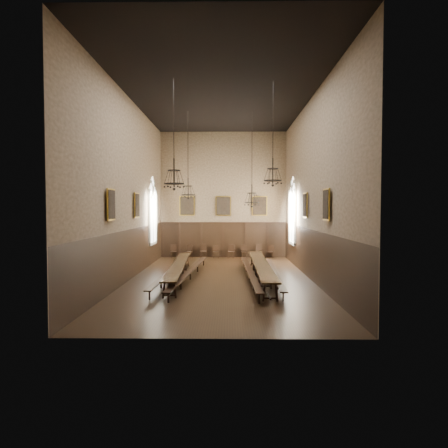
{
  "coord_description": "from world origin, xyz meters",
  "views": [
    {
      "loc": [
        0.47,
        -19.71,
        3.57
      ],
      "look_at": [
        0.16,
        1.5,
        2.7
      ],
      "focal_mm": 32.0,
      "sensor_mm": 36.0,
      "label": 1
    }
  ],
  "objects_px": {
    "table_right": "(261,271)",
    "chair_5": "(244,254)",
    "chair_0": "(174,254)",
    "bench_left_inner": "(190,273)",
    "chair_1": "(189,254)",
    "chandelier_back_right": "(252,196)",
    "chandelier_front_right": "(273,173)",
    "bench_right_outer": "(274,274)",
    "chair_3": "(216,254)",
    "table_left": "(179,271)",
    "chandelier_front_left": "(174,177)",
    "chair_6": "(259,254)",
    "bench_left_outer": "(170,274)",
    "chair_2": "(203,254)",
    "bench_right_inner": "(250,274)",
    "chair_4": "(231,254)",
    "chandelier_back_left": "(188,188)",
    "chair_7": "(271,254)"
  },
  "relations": [
    {
      "from": "chair_7",
      "to": "chandelier_front_right",
      "type": "distance_m",
      "value": 11.94
    },
    {
      "from": "chair_2",
      "to": "chandelier_front_left",
      "type": "height_order",
      "value": "chandelier_front_left"
    },
    {
      "from": "chair_7",
      "to": "chandelier_back_left",
      "type": "height_order",
      "value": "chandelier_back_left"
    },
    {
      "from": "chair_0",
      "to": "chair_2",
      "type": "distance_m",
      "value": 2.12
    },
    {
      "from": "bench_left_outer",
      "to": "chair_6",
      "type": "relative_size",
      "value": 9.79
    },
    {
      "from": "chair_3",
      "to": "chair_6",
      "type": "relative_size",
      "value": 0.9
    },
    {
      "from": "bench_right_inner",
      "to": "chair_4",
      "type": "bearing_deg",
      "value": 95.96
    },
    {
      "from": "chair_0",
      "to": "bench_left_inner",
      "type": "bearing_deg",
      "value": -86.87
    },
    {
      "from": "chair_5",
      "to": "chandelier_front_left",
      "type": "bearing_deg",
      "value": -110.55
    },
    {
      "from": "table_left",
      "to": "chair_4",
      "type": "relative_size",
      "value": 10.26
    },
    {
      "from": "chair_2",
      "to": "table_left",
      "type": "bearing_deg",
      "value": -86.96
    },
    {
      "from": "chair_6",
      "to": "bench_left_outer",
      "type": "bearing_deg",
      "value": -133.66
    },
    {
      "from": "chair_2",
      "to": "bench_left_inner",
      "type": "bearing_deg",
      "value": -82.81
    },
    {
      "from": "table_right",
      "to": "chair_5",
      "type": "relative_size",
      "value": 11.52
    },
    {
      "from": "chair_1",
      "to": "chair_3",
      "type": "distance_m",
      "value": 1.93
    },
    {
      "from": "chair_3",
      "to": "chandelier_back_left",
      "type": "xyz_separation_m",
      "value": [
        -1.38,
        -5.61,
        4.4
      ]
    },
    {
      "from": "chair_4",
      "to": "chair_7",
      "type": "relative_size",
      "value": 1.03
    },
    {
      "from": "chair_5",
      "to": "chandelier_back_left",
      "type": "height_order",
      "value": "chandelier_back_left"
    },
    {
      "from": "bench_left_outer",
      "to": "chair_5",
      "type": "relative_size",
      "value": 10.64
    },
    {
      "from": "table_right",
      "to": "chair_2",
      "type": "xyz_separation_m",
      "value": [
        -3.46,
        8.53,
        -0.12
      ]
    },
    {
      "from": "chair_4",
      "to": "bench_left_outer",
      "type": "bearing_deg",
      "value": -98.63
    },
    {
      "from": "bench_left_inner",
      "to": "chair_5",
      "type": "height_order",
      "value": "chair_5"
    },
    {
      "from": "chair_5",
      "to": "chair_4",
      "type": "bearing_deg",
      "value": 174.81
    },
    {
      "from": "table_right",
      "to": "chair_1",
      "type": "bearing_deg",
      "value": 117.93
    },
    {
      "from": "table_left",
      "to": "chair_1",
      "type": "bearing_deg",
      "value": 92.34
    },
    {
      "from": "table_right",
      "to": "chandelier_back_right",
      "type": "xyz_separation_m",
      "value": [
        -0.31,
        2.8,
        3.82
      ]
    },
    {
      "from": "chair_0",
      "to": "chair_1",
      "type": "height_order",
      "value": "chair_0"
    },
    {
      "from": "chair_7",
      "to": "chandelier_back_right",
      "type": "distance_m",
      "value": 7.07
    },
    {
      "from": "chandelier_front_left",
      "to": "chandelier_back_right",
      "type": "bearing_deg",
      "value": 57.72
    },
    {
      "from": "chandelier_back_right",
      "to": "bench_left_inner",
      "type": "bearing_deg",
      "value": -137.62
    },
    {
      "from": "chair_1",
      "to": "chandelier_back_right",
      "type": "relative_size",
      "value": 0.17
    },
    {
      "from": "bench_left_outer",
      "to": "chair_3",
      "type": "height_order",
      "value": "chair_3"
    },
    {
      "from": "chair_4",
      "to": "table_right",
      "type": "bearing_deg",
      "value": -68.78
    },
    {
      "from": "chair_3",
      "to": "chandelier_front_left",
      "type": "distance_m",
      "value": 12.37
    },
    {
      "from": "table_left",
      "to": "chandelier_front_left",
      "type": "height_order",
      "value": "chandelier_front_left"
    },
    {
      "from": "chair_1",
      "to": "chair_6",
      "type": "bearing_deg",
      "value": 20.16
    },
    {
      "from": "chair_2",
      "to": "chandelier_back_right",
      "type": "distance_m",
      "value": 7.63
    },
    {
      "from": "bench_left_outer",
      "to": "bench_right_outer",
      "type": "xyz_separation_m",
      "value": [
        5.16,
        -0.06,
        0.01
      ]
    },
    {
      "from": "chair_1",
      "to": "bench_right_inner",
      "type": "bearing_deg",
      "value": -46.01
    },
    {
      "from": "chair_3",
      "to": "chair_7",
      "type": "bearing_deg",
      "value": -5.75
    },
    {
      "from": "chair_3",
      "to": "chandelier_back_left",
      "type": "relative_size",
      "value": 0.18
    },
    {
      "from": "chair_7",
      "to": "chair_5",
      "type": "bearing_deg",
      "value": -159.5
    },
    {
      "from": "bench_left_inner",
      "to": "bench_right_outer",
      "type": "distance_m",
      "value": 4.15
    },
    {
      "from": "chair_3",
      "to": "chandelier_front_right",
      "type": "distance_m",
      "value": 12.28
    },
    {
      "from": "table_left",
      "to": "table_right",
      "type": "xyz_separation_m",
      "value": [
        4.13,
        -0.08,
        0.03
      ]
    },
    {
      "from": "table_left",
      "to": "chandelier_back_left",
      "type": "xyz_separation_m",
      "value": [
        0.2,
        2.79,
        4.29
      ]
    },
    {
      "from": "chair_2",
      "to": "chair_7",
      "type": "xyz_separation_m",
      "value": [
        4.81,
        -0.1,
        -0.01
      ]
    },
    {
      "from": "bench_right_inner",
      "to": "chandelier_front_right",
      "type": "relative_size",
      "value": 2.42
    },
    {
      "from": "chair_1",
      "to": "chandelier_back_right",
      "type": "distance_m",
      "value": 8.05
    },
    {
      "from": "chandelier_front_right",
      "to": "bench_right_outer",
      "type": "bearing_deg",
      "value": 82.09
    }
  ]
}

